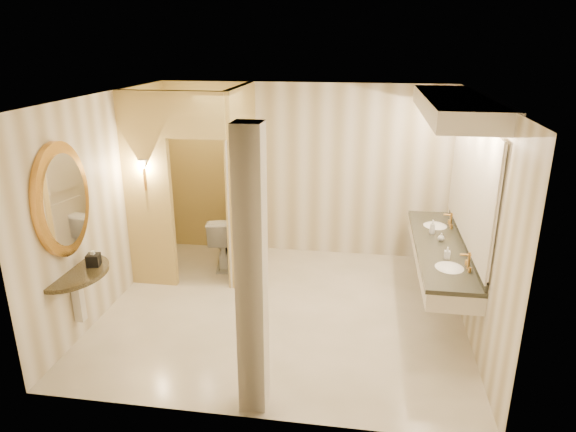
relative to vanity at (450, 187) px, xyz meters
name	(u,v)px	position (x,y,z in m)	size (l,w,h in m)	color
floor	(283,310)	(-1.98, -0.40, -1.63)	(4.50, 4.50, 0.00)	#EFE1CF
ceiling	(282,97)	(-1.98, -0.40, 1.07)	(4.50, 4.50, 0.00)	silver
wall_back	(303,171)	(-1.98, 1.60, -0.28)	(4.50, 0.02, 2.70)	silver
wall_front	(244,286)	(-1.98, -2.40, -0.28)	(4.50, 0.02, 2.70)	silver
wall_left	(108,202)	(-4.23, -0.40, -0.28)	(0.02, 4.00, 2.70)	silver
wall_right	(477,221)	(0.27, -0.40, -0.28)	(0.02, 4.00, 2.70)	silver
toilet_closet	(216,183)	(-3.09, 0.57, -0.24)	(1.50, 1.55, 2.70)	#E7D779
wall_sconce	(143,166)	(-3.90, 0.03, 0.10)	(0.14, 0.14, 0.42)	#C0893D
vanity	(450,187)	(0.00, 0.00, 0.00)	(0.75, 2.75, 2.09)	silver
console_shelf	(66,231)	(-4.19, -1.41, -0.29)	(0.96, 0.96, 1.93)	black
pillar	(252,276)	(-1.96, -2.20, -0.28)	(0.25, 0.25, 2.70)	silver
tissue_box	(94,260)	(-4.02, -1.25, -0.69)	(0.14, 0.14, 0.14)	black
toilet	(225,240)	(-3.08, 0.84, -1.22)	(0.46, 0.80, 0.82)	white
soap_bottle_a	(447,253)	(-0.03, -0.44, -0.68)	(0.06, 0.07, 0.14)	beige
soap_bottle_b	(441,237)	(-0.02, 0.13, -0.70)	(0.08, 0.08, 0.10)	silver
soap_bottle_c	(432,227)	(-0.11, 0.36, -0.66)	(0.07, 0.07, 0.19)	#C6B28C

